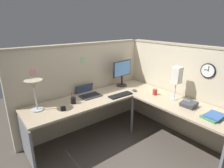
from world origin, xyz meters
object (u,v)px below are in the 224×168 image
at_px(book_stack, 214,116).
at_px(pen_cup, 73,100).
at_px(keyboard, 121,95).
at_px(laptop, 88,93).
at_px(office_phone, 189,104).
at_px(monitor, 122,71).
at_px(desk_lamp_paper, 177,76).
at_px(coffee_mug, 155,92).
at_px(wall_clock, 208,71).
at_px(desk_lamp_dome, 34,86).
at_px(cell_phone, 63,109).
at_px(computer_mouse, 135,90).

bearing_deg(book_stack, pen_cup, 128.91).
distance_m(keyboard, book_stack, 1.40).
xyz_separation_m(laptop, office_phone, (0.92, -1.33, 0.01)).
height_order(monitor, office_phone, monitor).
xyz_separation_m(desk_lamp_paper, coffee_mug, (-0.10, 0.32, -0.34)).
distance_m(monitor, desk_lamp_paper, 1.05).
xyz_separation_m(office_phone, wall_clock, (0.33, -0.04, 0.47)).
bearing_deg(wall_clock, office_phone, 172.49).
xyz_separation_m(keyboard, wall_clock, (0.85, -0.99, 0.49)).
distance_m(keyboard, desk_lamp_dome, 1.36).
height_order(keyboard, book_stack, book_stack).
relative_size(desk_lamp_dome, book_stack, 1.46).
relative_size(coffee_mug, wall_clock, 0.44).
distance_m(keyboard, coffee_mug, 0.59).
bearing_deg(desk_lamp_dome, coffee_mug, -20.00).
distance_m(monitor, pen_cup, 1.17).
relative_size(laptop, desk_lamp_paper, 0.73).
xyz_separation_m(monitor, cell_phone, (-1.33, -0.25, -0.29)).
bearing_deg(office_phone, computer_mouse, 100.67).
height_order(desk_lamp_dome, coffee_mug, desk_lamp_dome).
bearing_deg(desk_lamp_dome, laptop, 4.57).
xyz_separation_m(pen_cup, coffee_mug, (1.27, -0.53, -0.00)).
bearing_deg(keyboard, wall_clock, -48.18).
xyz_separation_m(monitor, office_phone, (0.16, -1.32, -0.26)).
height_order(computer_mouse, pen_cup, pen_cup).
relative_size(cell_phone, wall_clock, 0.65).
xyz_separation_m(keyboard, pen_cup, (-0.78, 0.20, 0.04)).
xyz_separation_m(cell_phone, desk_lamp_paper, (1.57, -0.77, 0.38)).
distance_m(laptop, book_stack, 1.92).
height_order(pen_cup, book_stack, pen_cup).
distance_m(monitor, keyboard, 0.59).
height_order(office_phone, desk_lamp_paper, desk_lamp_paper).
bearing_deg(monitor, book_stack, -86.57).
bearing_deg(monitor, laptop, 179.34).
bearing_deg(wall_clock, cell_phone, 148.53).
xyz_separation_m(computer_mouse, desk_lamp_dome, (-1.61, 0.31, 0.35)).
xyz_separation_m(laptop, book_stack, (0.87, -1.71, -0.00)).
height_order(monitor, pen_cup, monitor).
xyz_separation_m(cell_phone, wall_clock, (1.82, -1.11, 0.50)).
height_order(keyboard, cell_phone, keyboard).
relative_size(pen_cup, coffee_mug, 1.88).
distance_m(desk_lamp_dome, pen_cup, 0.60).
height_order(book_stack, desk_lamp_paper, desk_lamp_paper).
xyz_separation_m(monitor, pen_cup, (-1.13, -0.17, -0.24)).
bearing_deg(cell_phone, office_phone, -16.47).
bearing_deg(wall_clock, monitor, 109.69).
height_order(cell_phone, wall_clock, wall_clock).
bearing_deg(keyboard, monitor, 48.00).
xyz_separation_m(keyboard, desk_lamp_paper, (0.59, -0.64, 0.37)).
bearing_deg(coffee_mug, book_stack, -91.98).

